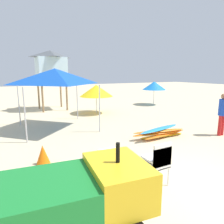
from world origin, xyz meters
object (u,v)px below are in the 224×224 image
Objects in this scene: stacked_plastic_chairs at (158,160)px; cooler_box at (109,157)px; lifeguard_near_left at (223,112)px; beach_umbrella_left at (96,91)px; beach_umbrella_far at (154,86)px; traffic_cone_far at (43,155)px; surfboard_pile at (161,133)px; lifeguard_tower at (51,68)px; popup_canopy at (55,76)px; utility_cart at (63,200)px.

cooler_box is at bearing 107.64° from stacked_plastic_chairs.
beach_umbrella_left is at bearing 111.16° from lifeguard_near_left.
traffic_cone_far is at bearing -143.87° from beach_umbrella_far.
beach_umbrella_left is at bearing 91.97° from surfboard_pile.
beach_umbrella_left is (2.11, -2.65, -1.42)m from lifeguard_tower.
beach_umbrella_left is at bearing 38.72° from popup_canopy.
stacked_plastic_chairs is 1.94× the size of cooler_box.
lifeguard_tower reaches higher than beach_umbrella_far.
surfboard_pile is 5.06m from popup_canopy.
lifeguard_near_left is (7.03, 2.42, 0.19)m from utility_cart.
beach_umbrella_left is 7.45m from cooler_box.
utility_cart is 10.09m from beach_umbrella_left.
cooler_box is (-2.85, -1.16, 0.00)m from surfboard_pile.
beach_umbrella_left is 7.43m from traffic_cone_far.
cooler_box is (1.60, -0.88, -0.06)m from traffic_cone_far.
lifeguard_tower reaches higher than beach_umbrella_left.
surfboard_pile is 1.41× the size of lifeguard_near_left.
lifeguard_tower is at bearing 105.45° from surfboard_pile.
utility_cart is at bearing -94.21° from traffic_cone_far.
beach_umbrella_left is (-0.20, 5.70, 1.21)m from surfboard_pile.
popup_canopy is 0.75× the size of lifeguard_tower.
utility_cart is 1.12× the size of surfboard_pile.
surfboard_pile is at bearing -74.55° from lifeguard_tower.
utility_cart is 0.68× the size of lifeguard_tower.
utility_cart is at bearing -162.93° from stacked_plastic_chairs.
lifeguard_tower is 7.24× the size of traffic_cone_far.
traffic_cone_far is at bearing 131.39° from stacked_plastic_chairs.
popup_canopy reaches higher than beach_umbrella_far.
traffic_cone_far is at bearing 151.19° from cooler_box.
beach_umbrella_far is at bearing 50.96° from stacked_plastic_chairs.
popup_canopy reaches higher than traffic_cone_far.
surfboard_pile is (4.68, 3.32, -0.58)m from utility_cart.
beach_umbrella_left is at bearing 68.81° from cooler_box.
traffic_cone_far reaches higher than surfboard_pile.
beach_umbrella_far is (8.45, 3.52, -0.84)m from popup_canopy.
utility_cart is 2.88m from cooler_box.
lifeguard_tower is (0.90, 5.07, 0.49)m from popup_canopy.
surfboard_pile is at bearing 22.04° from cooler_box.
utility_cart is 0.91× the size of popup_canopy.
stacked_plastic_chairs is at bearing -72.36° from cooler_box.
surfboard_pile is 0.61× the size of lifeguard_tower.
lifeguard_tower is at bearing 76.06° from traffic_cone_far.
popup_canopy reaches higher than cooler_box.
surfboard_pile is 4.53× the size of cooler_box.
popup_canopy is 4.31m from traffic_cone_far.
utility_cart is 1.31× the size of beach_umbrella_left.
popup_canopy is 5.60× the size of cooler_box.
beach_umbrella_far reaches higher than lifeguard_near_left.
beach_umbrella_far is (5.45, 1.10, 0.09)m from beach_umbrella_left.
lifeguard_tower reaches higher than utility_cart.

